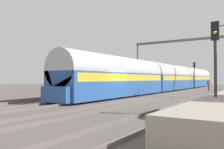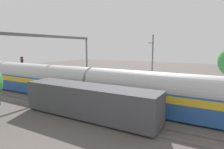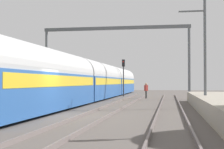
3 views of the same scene
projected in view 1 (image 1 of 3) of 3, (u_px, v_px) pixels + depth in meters
The scene contains 12 objects.
ground at pixel (124, 100), 19.75m from camera, with size 120.00×120.00×0.00m, color #5A534F.
track_far_west at pixel (72, 96), 22.88m from camera, with size 1.52×60.00×0.16m.
track_west at pixel (105, 98), 20.79m from camera, with size 1.52×60.00×0.16m.
track_east at pixel (145, 100), 18.71m from camera, with size 1.52×60.00×0.16m.
track_far_east at pixel (194, 103), 16.62m from camera, with size 1.52×60.00×0.16m.
passenger_train at pixel (172, 78), 36.52m from camera, with size 2.93×49.20×3.82m.
freight_car at pixel (115, 81), 29.62m from camera, with size 2.80×13.00×2.70m.
person_crossing at pixel (209, 84), 35.34m from camera, with size 0.43×0.46×1.73m.
railway_signal_near at pixel (215, 55), 11.28m from camera, with size 0.36×0.30×4.56m.
railway_signal_far at pixel (194, 72), 41.19m from camera, with size 0.36×0.30×4.71m.
catenary_gantry at pixel (184, 52), 35.53m from camera, with size 16.04×0.28×7.86m.
tree_west_background at pixel (101, 68), 38.06m from camera, with size 3.84×3.84×5.46m.
Camera 1 is at (9.80, -17.21, 1.78)m, focal length 37.33 mm.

